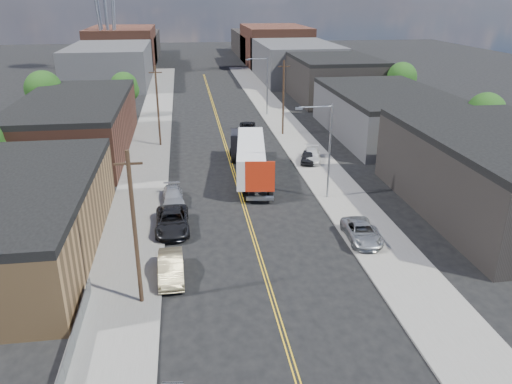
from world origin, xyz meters
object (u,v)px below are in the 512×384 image
object	(u,v)px
car_left_b	(171,268)
car_right_lot_c	(308,157)
car_left_c	(172,221)
car_right_lot_b	(312,155)
car_left_d	(173,196)
car_ahead_truck	(248,128)
car_right_lot_a	(362,232)
semi_truck	(249,155)

from	to	relation	value
car_left_b	car_right_lot_c	distance (m)	27.17
car_left_c	car_right_lot_c	world-z (taller)	car_left_c
car_left_c	car_right_lot_b	world-z (taller)	car_left_c
car_left_b	car_left_c	bearing A→B (deg)	88.47
car_left_d	car_ahead_truck	xyz separation A→B (m)	(10.04, 23.93, 0.02)
car_left_b	car_right_lot_a	size ratio (longest dim) A/B	0.96
car_left_b	car_right_lot_a	bearing A→B (deg)	11.14
semi_truck	car_left_c	size ratio (longest dim) A/B	2.75
car_left_d	car_right_lot_b	distance (m)	18.48
car_left_c	car_right_lot_b	distance (m)	22.13
car_left_c	car_right_lot_c	xyz separation A→B (m)	(15.03, 15.15, -0.02)
car_left_d	car_right_lot_a	size ratio (longest dim) A/B	0.91
car_left_b	car_left_d	xyz separation A→B (m)	(0.00, 13.28, -0.13)
car_ahead_truck	car_left_b	bearing A→B (deg)	-99.52
car_left_d	car_right_lot_b	size ratio (longest dim) A/B	0.99
semi_truck	car_left_d	size ratio (longest dim) A/B	3.51
car_left_d	car_right_lot_b	xyz separation A→B (m)	(15.62, 9.88, 0.16)
car_left_c	car_right_lot_a	xyz separation A→B (m)	(14.60, -4.20, 0.04)
car_right_lot_b	semi_truck	bearing A→B (deg)	-140.66
car_left_b	car_left_d	size ratio (longest dim) A/B	1.05
car_left_c	car_right_lot_a	world-z (taller)	car_left_c
car_left_b	car_left_d	distance (m)	13.28
car_right_lot_a	car_right_lot_b	world-z (taller)	car_right_lot_a
car_right_lot_b	car_ahead_truck	size ratio (longest dim) A/B	0.95
semi_truck	car_right_lot_b	bearing A→B (deg)	31.96
car_right_lot_c	car_ahead_truck	bearing A→B (deg)	125.46
semi_truck	car_left_b	xyz separation A→B (m)	(-7.90, -19.61, -1.56)
car_left_d	car_left_c	bearing A→B (deg)	-93.51
car_left_b	car_left_d	bearing A→B (deg)	88.47
car_left_c	car_right_lot_c	bearing A→B (deg)	44.46
semi_truck	car_right_lot_c	distance (m)	7.90
car_right_lot_b	car_right_lot_c	world-z (taller)	car_right_lot_b
semi_truck	car_ahead_truck	world-z (taller)	semi_truck
car_right_lot_a	car_ahead_truck	size ratio (longest dim) A/B	1.03
car_ahead_truck	car_left_d	bearing A→B (deg)	-107.18
semi_truck	car_left_c	world-z (taller)	semi_truck
semi_truck	car_left_d	distance (m)	10.26
semi_truck	car_right_lot_a	bearing A→B (deg)	-60.42
semi_truck	car_right_lot_a	world-z (taller)	semi_truck
car_left_b	semi_truck	bearing A→B (deg)	66.53
car_right_lot_a	car_left_c	bearing A→B (deg)	166.03
car_right_lot_a	car_ahead_truck	xyz separation A→B (m)	(-4.56, 33.93, -0.17)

